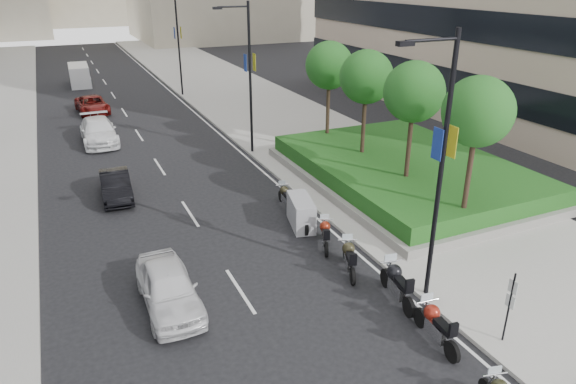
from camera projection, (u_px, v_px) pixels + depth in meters
ground at (332, 348)px, 15.47m from camera, size 160.00×160.00×0.00m
sidewalk_right at (254, 104)px, 43.98m from camera, size 10.00×100.00×0.15m
lane_edge at (193, 111)px, 41.98m from camera, size 0.12×100.00×0.01m
lane_centre at (128, 118)px, 40.00m from camera, size 0.12×100.00×0.01m
planter at (405, 177)px, 27.51m from camera, size 10.00×14.00×0.40m
hedge at (406, 166)px, 27.28m from camera, size 9.40×13.40×0.80m
tree_0 at (478, 112)px, 19.93m from camera, size 2.80×2.80×6.30m
tree_1 at (414, 92)px, 23.28m from camera, size 2.80×2.80×6.30m
tree_2 at (366, 77)px, 26.62m from camera, size 2.80×2.80×6.30m
tree_3 at (329, 66)px, 29.97m from camera, size 2.80×2.80×6.30m
lamp_post_0 at (438, 160)px, 15.90m from camera, size 2.34×0.45×9.00m
lamp_post_1 at (248, 72)px, 30.12m from camera, size 2.34×0.45×9.00m
lamp_post_2 at (176, 39)px, 45.19m from camera, size 2.34×0.45×9.00m
parking_sign at (510, 304)px, 15.05m from camera, size 0.06×0.32×2.50m
motorcycle_1 at (436, 325)px, 15.47m from camera, size 0.78×2.34×1.17m
motorcycle_2 at (397, 283)px, 17.47m from camera, size 0.83×2.47×1.24m
motorcycle_3 at (349, 258)px, 19.18m from camera, size 1.01×2.12×1.11m
motorcycle_4 at (325, 234)px, 20.99m from camera, size 1.01×1.95×1.04m
motorcycle_5 at (301, 213)px, 22.67m from camera, size 1.36×2.33×1.32m
motorcycle_6 at (286, 197)px, 24.59m from camera, size 0.67×2.01×1.00m
car_a at (169, 288)px, 17.11m from camera, size 1.77×4.36×1.48m
car_b at (116, 185)px, 25.57m from camera, size 1.59×4.06×1.32m
car_c at (99, 131)px, 33.96m from camera, size 2.19×5.36×1.55m
car_d at (92, 105)px, 41.24m from camera, size 2.58×4.95×1.33m
delivery_van at (80, 76)px, 51.28m from camera, size 1.96×4.85×2.01m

